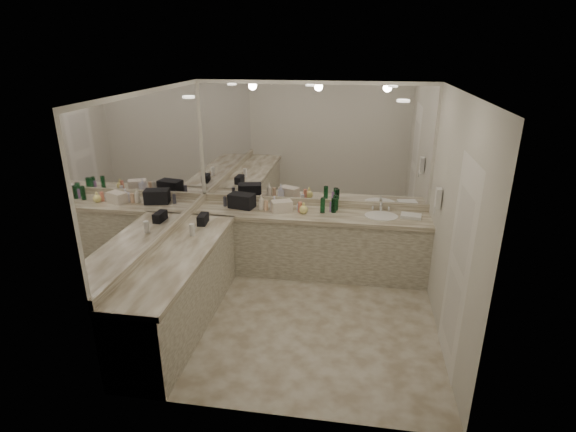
% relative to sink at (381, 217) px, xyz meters
% --- Properties ---
extents(floor, '(3.20, 3.20, 0.00)m').
position_rel_sink_xyz_m(floor, '(-0.95, -1.20, -0.90)').
color(floor, beige).
rests_on(floor, ground).
extents(ceiling, '(3.20, 3.20, 0.00)m').
position_rel_sink_xyz_m(ceiling, '(-0.95, -1.20, 1.71)').
color(ceiling, white).
rests_on(ceiling, floor).
extents(wall_back, '(3.20, 0.02, 2.60)m').
position_rel_sink_xyz_m(wall_back, '(-0.95, 0.30, 0.41)').
color(wall_back, beige).
rests_on(wall_back, floor).
extents(wall_left, '(0.02, 3.00, 2.60)m').
position_rel_sink_xyz_m(wall_left, '(-2.55, -1.20, 0.41)').
color(wall_left, beige).
rests_on(wall_left, floor).
extents(wall_right, '(0.02, 3.00, 2.60)m').
position_rel_sink_xyz_m(wall_right, '(0.65, -1.20, 0.41)').
color(wall_right, beige).
rests_on(wall_right, floor).
extents(vanity_back_base, '(3.20, 0.60, 0.84)m').
position_rel_sink_xyz_m(vanity_back_base, '(-0.95, 0.00, -0.48)').
color(vanity_back_base, beige).
rests_on(vanity_back_base, floor).
extents(vanity_back_top, '(3.20, 0.64, 0.06)m').
position_rel_sink_xyz_m(vanity_back_top, '(-0.95, -0.01, -0.03)').
color(vanity_back_top, beige).
rests_on(vanity_back_top, vanity_back_base).
extents(vanity_left_base, '(0.60, 2.40, 0.84)m').
position_rel_sink_xyz_m(vanity_left_base, '(-2.25, -1.50, -0.48)').
color(vanity_left_base, beige).
rests_on(vanity_left_base, floor).
extents(vanity_left_top, '(0.64, 2.42, 0.06)m').
position_rel_sink_xyz_m(vanity_left_top, '(-2.24, -1.50, -0.03)').
color(vanity_left_top, beige).
rests_on(vanity_left_top, vanity_left_base).
extents(backsplash_back, '(3.20, 0.04, 0.10)m').
position_rel_sink_xyz_m(backsplash_back, '(-0.95, 0.28, 0.05)').
color(backsplash_back, beige).
rests_on(backsplash_back, vanity_back_top).
extents(backsplash_left, '(0.04, 3.00, 0.10)m').
position_rel_sink_xyz_m(backsplash_left, '(-2.53, -1.20, 0.05)').
color(backsplash_left, beige).
rests_on(backsplash_left, vanity_left_top).
extents(mirror_back, '(3.12, 0.01, 1.55)m').
position_rel_sink_xyz_m(mirror_back, '(-0.95, 0.29, 0.88)').
color(mirror_back, white).
rests_on(mirror_back, wall_back).
extents(mirror_left, '(0.01, 2.92, 1.55)m').
position_rel_sink_xyz_m(mirror_left, '(-2.54, -1.20, 0.88)').
color(mirror_left, white).
rests_on(mirror_left, wall_left).
extents(sink, '(0.44, 0.44, 0.03)m').
position_rel_sink_xyz_m(sink, '(0.00, 0.00, 0.00)').
color(sink, white).
rests_on(sink, vanity_back_top).
extents(faucet, '(0.24, 0.16, 0.14)m').
position_rel_sink_xyz_m(faucet, '(0.00, 0.21, 0.07)').
color(faucet, silver).
rests_on(faucet, vanity_back_top).
extents(wall_phone, '(0.06, 0.10, 0.24)m').
position_rel_sink_xyz_m(wall_phone, '(0.61, -0.50, 0.46)').
color(wall_phone, white).
rests_on(wall_phone, wall_right).
extents(door, '(0.02, 0.82, 2.10)m').
position_rel_sink_xyz_m(door, '(0.64, -1.70, 0.16)').
color(door, white).
rests_on(door, wall_right).
extents(black_toiletry_bag, '(0.38, 0.28, 0.20)m').
position_rel_sink_xyz_m(black_toiletry_bag, '(-1.91, 0.04, 0.10)').
color(black_toiletry_bag, black).
rests_on(black_toiletry_bag, vanity_back_top).
extents(black_bag_spill, '(0.12, 0.23, 0.12)m').
position_rel_sink_xyz_m(black_bag_spill, '(-2.25, -0.62, 0.07)').
color(black_bag_spill, black).
rests_on(black_bag_spill, vanity_left_top).
extents(cream_cosmetic_case, '(0.32, 0.26, 0.16)m').
position_rel_sink_xyz_m(cream_cosmetic_case, '(-1.34, -0.03, 0.08)').
color(cream_cosmetic_case, beige).
rests_on(cream_cosmetic_case, vanity_back_top).
extents(hand_towel, '(0.29, 0.21, 0.04)m').
position_rel_sink_xyz_m(hand_towel, '(0.39, 0.01, 0.03)').
color(hand_towel, white).
rests_on(hand_towel, vanity_back_top).
extents(lotion_left, '(0.06, 0.06, 0.15)m').
position_rel_sink_xyz_m(lotion_left, '(-2.25, -1.01, 0.08)').
color(lotion_left, white).
rests_on(lotion_left, vanity_left_top).
extents(soap_bottle_a, '(0.09, 0.09, 0.21)m').
position_rel_sink_xyz_m(soap_bottle_a, '(-1.63, 0.01, 0.11)').
color(soap_bottle_a, white).
rests_on(soap_bottle_a, vanity_back_top).
extents(soap_bottle_b, '(0.11, 0.11, 0.20)m').
position_rel_sink_xyz_m(soap_bottle_b, '(-1.45, 0.03, 0.10)').
color(soap_bottle_b, white).
rests_on(soap_bottle_b, vanity_back_top).
extents(soap_bottle_c, '(0.13, 0.13, 0.15)m').
position_rel_sink_xyz_m(soap_bottle_c, '(-1.03, -0.05, 0.08)').
color(soap_bottle_c, '#FFF388').
rests_on(soap_bottle_c, vanity_back_top).
extents(green_bottle_0, '(0.07, 0.07, 0.21)m').
position_rel_sink_xyz_m(green_bottle_0, '(-0.62, 0.15, 0.11)').
color(green_bottle_0, '#135628').
rests_on(green_bottle_0, vanity_back_top).
extents(green_bottle_1, '(0.07, 0.07, 0.20)m').
position_rel_sink_xyz_m(green_bottle_1, '(-0.64, 0.05, 0.10)').
color(green_bottle_1, '#135628').
rests_on(green_bottle_1, vanity_back_top).
extents(green_bottle_2, '(0.06, 0.06, 0.21)m').
position_rel_sink_xyz_m(green_bottle_2, '(-0.78, 0.02, 0.11)').
color(green_bottle_2, '#135628').
rests_on(green_bottle_2, vanity_back_top).
extents(amenity_bottle_0, '(0.05, 0.05, 0.14)m').
position_rel_sink_xyz_m(amenity_bottle_0, '(-2.16, 0.07, 0.07)').
color(amenity_bottle_0, '#3F3F4C').
rests_on(amenity_bottle_0, vanity_back_top).
extents(amenity_bottle_1, '(0.06, 0.06, 0.08)m').
position_rel_sink_xyz_m(amenity_bottle_1, '(-1.12, 0.07, 0.05)').
color(amenity_bottle_1, silver).
rests_on(amenity_bottle_1, vanity_back_top).
extents(amenity_bottle_2, '(0.05, 0.05, 0.14)m').
position_rel_sink_xyz_m(amenity_bottle_2, '(-1.09, -0.00, 0.08)').
color(amenity_bottle_2, '#E57F66').
rests_on(amenity_bottle_2, vanity_back_top).
extents(amenity_bottle_3, '(0.04, 0.04, 0.14)m').
position_rel_sink_xyz_m(amenity_bottle_3, '(-0.67, 0.07, 0.08)').
color(amenity_bottle_3, '#9966B2').
rests_on(amenity_bottle_3, vanity_back_top).
extents(amenity_bottle_4, '(0.05, 0.05, 0.14)m').
position_rel_sink_xyz_m(amenity_bottle_4, '(-1.55, -0.00, 0.08)').
color(amenity_bottle_4, '#E0B28C').
rests_on(amenity_bottle_4, vanity_back_top).
extents(amenity_bottle_5, '(0.05, 0.05, 0.10)m').
position_rel_sink_xyz_m(amenity_bottle_5, '(-1.30, -0.03, 0.06)').
color(amenity_bottle_5, '#9966B2').
rests_on(amenity_bottle_5, vanity_back_top).
extents(amenity_bottle_6, '(0.04, 0.04, 0.08)m').
position_rel_sink_xyz_m(amenity_bottle_6, '(-1.62, 0.02, 0.04)').
color(amenity_bottle_6, '#F2D84C').
rests_on(amenity_bottle_6, vanity_back_top).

